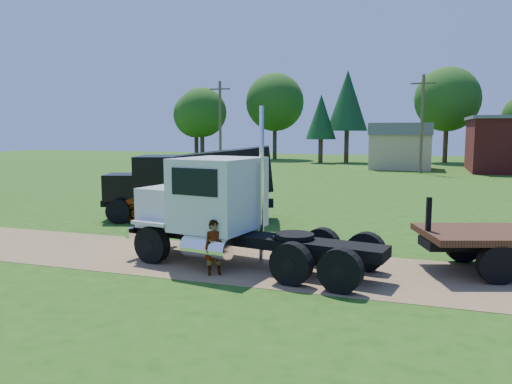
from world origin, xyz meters
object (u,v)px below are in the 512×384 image
(black_dump_truck, at_px, (196,179))
(white_semi_tractor, at_px, (220,210))
(spectator_a, at_px, (215,248))
(orange_pickup, at_px, (184,204))

(black_dump_truck, bearing_deg, white_semi_tractor, -76.00)
(black_dump_truck, relative_size, spectator_a, 5.02)
(white_semi_tractor, relative_size, spectator_a, 5.14)
(black_dump_truck, height_order, orange_pickup, black_dump_truck)
(white_semi_tractor, xyz_separation_m, black_dump_truck, (-3.80, 6.31, 0.21))
(black_dump_truck, bearing_deg, spectator_a, -78.43)
(black_dump_truck, xyz_separation_m, spectator_a, (4.17, -7.64, -1.03))
(orange_pickup, height_order, spectator_a, spectator_a)
(white_semi_tractor, xyz_separation_m, orange_pickup, (-4.18, 5.94, -0.87))
(orange_pickup, relative_size, spectator_a, 3.36)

